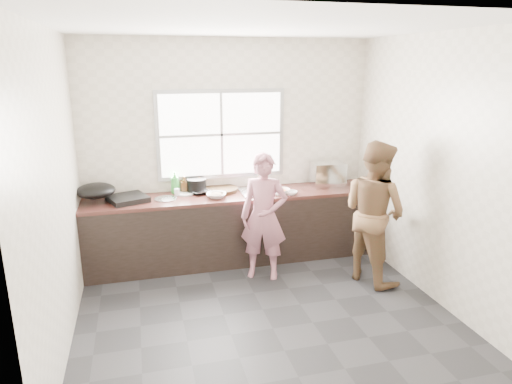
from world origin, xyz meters
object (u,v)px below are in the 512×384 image
object	(u,v)px
bottle_brown_short	(200,185)
pot_lid_right	(166,199)
bowl_mince	(216,195)
bottle_green	(175,182)
cutting_board	(220,190)
pot_lid_left	(125,201)
bottle_brown_tall	(184,185)
dish_rack	(328,174)
glass_jar	(177,192)
wok	(96,191)
person_side	(374,212)
black_pot	(197,186)
plate_food	(185,194)
bowl_crabs	(281,192)
woman	(264,221)
bowl_held	(291,192)
burner	(128,199)

from	to	relation	value
bottle_brown_short	pot_lid_right	xyz separation A→B (m)	(-0.44, -0.26, -0.07)
bowl_mince	bottle_green	size ratio (longest dim) A/B	0.85
cutting_board	bottle_green	distance (m)	0.57
pot_lid_left	bottle_brown_tall	bearing A→B (deg)	18.44
bottle_brown_tall	dish_rack	xyz separation A→B (m)	(1.83, -0.17, 0.06)
glass_jar	wok	world-z (taller)	wok
cutting_board	bowl_mince	bearing A→B (deg)	-110.06
bowl_mince	bottle_green	xyz separation A→B (m)	(-0.45, 0.31, 0.11)
bottle_brown_tall	pot_lid_left	world-z (taller)	bottle_brown_tall
person_side	bottle_green	xyz separation A→B (m)	(-2.09, 1.12, 0.20)
black_pot	dish_rack	distance (m)	1.69
bowl_mince	bottle_green	bearing A→B (deg)	145.36
plate_food	bottle_brown_short	distance (m)	0.23
bowl_crabs	black_pot	distance (m)	1.04
bowl_crabs	dish_rack	world-z (taller)	dish_rack
person_side	bottle_brown_tall	distance (m)	2.29
woman	bowl_mince	size ratio (longest dim) A/B	5.76
bottle_green	wok	bearing A→B (deg)	-169.87
bowl_held	dish_rack	xyz separation A→B (m)	(0.59, 0.27, 0.13)
bowl_crabs	bottle_brown_tall	world-z (taller)	bottle_brown_tall
bottle_brown_tall	bowl_crabs	bearing A→B (deg)	-19.15
glass_jar	woman	bearing A→B (deg)	-35.45
person_side	cutting_board	distance (m)	1.88
cutting_board	bottle_green	size ratio (longest dim) A/B	1.55
bowl_mince	bottle_brown_tall	size ratio (longest dim) A/B	1.25
pot_lid_right	dish_rack	bearing A→B (deg)	2.58
plate_food	pot_lid_right	xyz separation A→B (m)	(-0.24, -0.15, -0.00)
pot_lid_right	wok	bearing A→B (deg)	174.80
plate_food	glass_jar	xyz separation A→B (m)	(-0.10, -0.03, 0.04)
bowl_crabs	burner	distance (m)	1.81
pot_lid_left	bowl_crabs	bearing A→B (deg)	-4.81
cutting_board	bottle_brown_short	world-z (taller)	bottle_brown_short
bottle_brown_short	pot_lid_left	xyz separation A→B (m)	(-0.90, -0.24, -0.07)
woman	glass_jar	bearing A→B (deg)	168.04
plate_food	bowl_held	bearing A→B (deg)	-15.06
bowl_crabs	glass_jar	bearing A→B (deg)	168.32
plate_food	pot_lid_right	world-z (taller)	plate_food
wok	person_side	bearing A→B (deg)	-17.77
person_side	glass_jar	bearing A→B (deg)	43.94
bowl_crabs	pot_lid_left	size ratio (longest dim) A/B	0.70
dish_rack	pot_lid_right	size ratio (longest dim) A/B	1.57
bowl_mince	plate_food	xyz separation A→B (m)	(-0.34, 0.24, -0.02)
bottle_green	cutting_board	bearing A→B (deg)	-4.65
black_pot	glass_jar	distance (m)	0.27
bottle_green	bowl_held	bearing A→B (deg)	-16.92
bowl_held	dish_rack	distance (m)	0.66
person_side	pot_lid_left	size ratio (longest dim) A/B	6.49
plate_food	bottle_green	distance (m)	0.19
plate_food	dish_rack	distance (m)	1.84
bowl_held	bottle_brown_tall	bearing A→B (deg)	160.51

